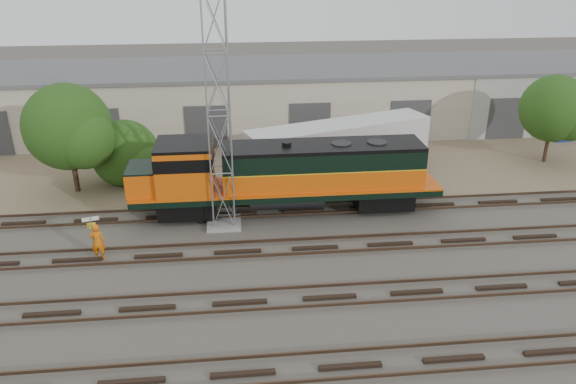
{
  "coord_description": "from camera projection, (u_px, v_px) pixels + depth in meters",
  "views": [
    {
      "loc": [
        -4.0,
        -23.71,
        14.46
      ],
      "look_at": [
        -1.15,
        4.0,
        2.2
      ],
      "focal_mm": 35.0,
      "sensor_mm": 36.0,
      "label": 1
    }
  ],
  "objects": [
    {
      "name": "semi_trailer",
      "position": [
        343.0,
        144.0,
        37.07
      ],
      "size": [
        12.77,
        6.56,
        3.89
      ],
      "rotation": [
        0.0,
        0.0,
        0.34
      ],
      "color": "silver",
      "rests_on": "ground"
    },
    {
      "name": "signal_tower",
      "position": [
        219.0,
        118.0,
        29.17
      ],
      "size": [
        1.89,
        1.89,
        12.8
      ],
      "rotation": [
        0.0,
        0.0,
        0.04
      ],
      "color": "gray",
      "rests_on": "ground"
    },
    {
      "name": "dirt_strip",
      "position": [
        288.0,
        159.0,
        41.44
      ],
      "size": [
        80.0,
        16.0,
        0.02
      ],
      "primitive_type": "cube",
      "color": "#726047",
      "rests_on": "ground"
    },
    {
      "name": "sign_post",
      "position": [
        92.0,
        227.0,
        28.31
      ],
      "size": [
        0.81,
        0.26,
        2.03
      ],
      "color": "gray",
      "rests_on": "ground"
    },
    {
      "name": "tree_east",
      "position": [
        558.0,
        111.0,
        39.22
      ],
      "size": [
        4.93,
        4.7,
        6.34
      ],
      "color": "#382619",
      "rests_on": "ground"
    },
    {
      "name": "worker",
      "position": [
        98.0,
        242.0,
        27.87
      ],
      "size": [
        0.72,
        0.48,
        1.94
      ],
      "primitive_type": "imported",
      "rotation": [
        0.0,
        0.0,
        3.12
      ],
      "color": "orange",
      "rests_on": "ground"
    },
    {
      "name": "tree_mid",
      "position": [
        128.0,
        156.0,
        36.71
      ],
      "size": [
        4.66,
        4.44,
        4.44
      ],
      "color": "#382619",
      "rests_on": "ground"
    },
    {
      "name": "ground",
      "position": [
        319.0,
        264.0,
        27.79
      ],
      "size": [
        140.0,
        140.0,
        0.0
      ],
      "primitive_type": "plane",
      "color": "#47423A",
      "rests_on": "ground"
    },
    {
      "name": "tree_west",
      "position": [
        72.0,
        130.0,
        34.18
      ],
      "size": [
        5.6,
        5.33,
        6.98
      ],
      "color": "#382619",
      "rests_on": "ground"
    },
    {
      "name": "locomotive",
      "position": [
        281.0,
        174.0,
        32.15
      ],
      "size": [
        17.74,
        3.11,
        4.26
      ],
      "color": "black",
      "rests_on": "tracks"
    },
    {
      "name": "warehouse",
      "position": [
        279.0,
        97.0,
        47.65
      ],
      "size": [
        58.4,
        10.4,
        5.3
      ],
      "color": "beige",
      "rests_on": "ground"
    },
    {
      "name": "tracks",
      "position": [
        330.0,
        297.0,
        25.03
      ],
      "size": [
        80.0,
        20.4,
        0.28
      ],
      "color": "black",
      "rests_on": "ground"
    },
    {
      "name": "dumpster_blue",
      "position": [
        560.0,
        131.0,
        45.34
      ],
      "size": [
        1.76,
        1.67,
        1.5
      ],
      "primitive_type": "cube",
      "rotation": [
        0.0,
        0.0,
        0.11
      ],
      "color": "navy",
      "rests_on": "ground"
    }
  ]
}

